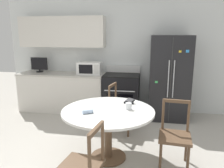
% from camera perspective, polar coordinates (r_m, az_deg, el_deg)
% --- Properties ---
extents(back_wall, '(5.20, 0.44, 2.60)m').
position_cam_1_polar(back_wall, '(5.18, -2.58, 8.97)').
color(back_wall, silver).
rests_on(back_wall, ground_plane).
extents(kitchen_counter, '(2.01, 0.64, 0.90)m').
position_cam_1_polar(kitchen_counter, '(5.32, -12.69, -2.01)').
color(kitchen_counter, silver).
rests_on(kitchen_counter, ground_plane).
extents(refrigerator, '(0.82, 0.74, 1.77)m').
position_cam_1_polar(refrigerator, '(4.79, 14.71, 1.59)').
color(refrigerator, black).
rests_on(refrigerator, ground_plane).
extents(oven_range, '(0.78, 0.68, 1.08)m').
position_cam_1_polar(oven_range, '(4.94, 2.49, -2.64)').
color(oven_range, black).
rests_on(oven_range, ground_plane).
extents(microwave, '(0.53, 0.35, 0.28)m').
position_cam_1_polar(microwave, '(4.98, -5.81, 4.16)').
color(microwave, white).
rests_on(microwave, kitchen_counter).
extents(countertop_tv, '(0.40, 0.16, 0.35)m').
position_cam_1_polar(countertop_tv, '(5.52, -18.46, 4.93)').
color(countertop_tv, black).
rests_on(countertop_tv, kitchen_counter).
extents(dining_table, '(1.31, 1.31, 0.74)m').
position_cam_1_polar(dining_table, '(3.14, -1.02, -8.97)').
color(dining_table, white).
rests_on(dining_table, ground_plane).
extents(dining_chair_right, '(0.45, 0.45, 0.90)m').
position_cam_1_polar(dining_chair_right, '(3.17, 16.08, -12.88)').
color(dining_chair_right, brown).
rests_on(dining_chair_right, ground_plane).
extents(dining_chair_far, '(0.49, 0.49, 0.90)m').
position_cam_1_polar(dining_chair_far, '(4.06, 2.27, -6.59)').
color(dining_chair_far, brown).
rests_on(dining_chair_far, ground_plane).
extents(dining_chair_near, '(0.48, 0.48, 0.90)m').
position_cam_1_polar(dining_chair_near, '(2.45, -7.66, -20.65)').
color(dining_chair_near, brown).
rests_on(dining_chair_near, ground_plane).
extents(candle_glass, '(0.09, 0.09, 0.09)m').
position_cam_1_polar(candle_glass, '(3.12, 4.33, -5.89)').
color(candle_glass, silver).
rests_on(candle_glass, dining_table).
extents(folded_napkin, '(0.15, 0.11, 0.05)m').
position_cam_1_polar(folded_napkin, '(2.97, -6.28, -7.20)').
color(folded_napkin, '#A3BCDB').
rests_on(folded_napkin, dining_table).
extents(wallet, '(0.17, 0.17, 0.07)m').
position_cam_1_polar(wallet, '(3.38, 4.53, -4.63)').
color(wallet, black).
rests_on(wallet, dining_table).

